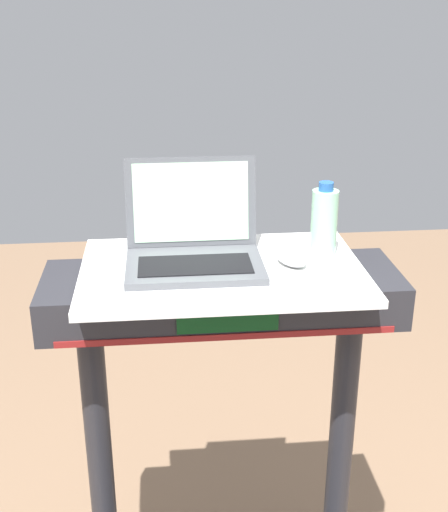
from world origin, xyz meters
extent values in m
cylinder|color=#28282D|center=(-0.34, 0.70, 0.59)|extent=(0.07, 0.07, 0.87)
cylinder|color=#28282D|center=(0.34, 0.70, 0.59)|extent=(0.07, 0.07, 0.87)
cube|color=#28282D|center=(0.00, 0.70, 1.08)|extent=(0.90, 0.28, 0.11)
cube|color=#0C3F19|center=(0.00, 0.56, 1.08)|extent=(0.24, 0.01, 0.06)
cube|color=maroon|center=(0.00, 0.56, 1.03)|extent=(0.81, 0.00, 0.02)
cube|color=white|center=(0.00, 0.70, 1.14)|extent=(0.70, 0.46, 0.02)
cube|color=#515459|center=(-0.07, 0.69, 1.16)|extent=(0.34, 0.23, 0.02)
cube|color=black|center=(-0.07, 0.67, 1.17)|extent=(0.28, 0.13, 0.00)
cube|color=#515459|center=(-0.07, 0.83, 1.28)|extent=(0.34, 0.05, 0.23)
cube|color=#B2E0B7|center=(-0.07, 0.82, 1.28)|extent=(0.30, 0.04, 0.20)
ellipsoid|color=#B2B2B7|center=(0.17, 0.70, 1.17)|extent=(0.10, 0.12, 0.03)
cylinder|color=#9EDBB2|center=(0.27, 0.76, 1.24)|extent=(0.07, 0.07, 0.17)
cylinder|color=#2659A5|center=(0.27, 0.76, 1.33)|extent=(0.04, 0.04, 0.02)
camera|label=1|loc=(-0.14, -0.84, 1.81)|focal=47.17mm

